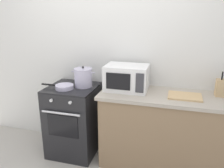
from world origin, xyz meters
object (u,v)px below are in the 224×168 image
at_px(knife_block, 222,88).
at_px(cutting_board, 185,96).
at_px(frying_pan, 64,87).
at_px(stove, 74,120).
at_px(microwave, 127,78).
at_px(stock_pot, 83,78).

bearing_deg(knife_block, cutting_board, -160.11).
bearing_deg(frying_pan, stove, 59.09).
xyz_separation_m(microwave, knife_block, (1.06, 0.06, -0.05)).
xyz_separation_m(cutting_board, knife_block, (0.39, 0.14, 0.09)).
distance_m(stove, cutting_board, 1.44).
height_order(frying_pan, knife_block, knife_block).
relative_size(stock_pot, knife_block, 1.11).
bearing_deg(microwave, cutting_board, -6.60).
xyz_separation_m(stock_pot, knife_block, (1.61, 0.09, -0.02)).
relative_size(stove, microwave, 1.84).
height_order(stove, frying_pan, frying_pan).
distance_m(stove, microwave, 0.92).
xyz_separation_m(microwave, cutting_board, (0.67, -0.08, -0.14)).
height_order(stock_pot, knife_block, knife_block).
xyz_separation_m(stove, knife_block, (1.75, 0.14, 0.56)).
xyz_separation_m(frying_pan, knife_block, (1.80, 0.24, 0.07)).
bearing_deg(frying_pan, knife_block, 7.59).
bearing_deg(cutting_board, stock_pot, 177.62).
bearing_deg(frying_pan, microwave, 13.50).
bearing_deg(knife_block, stock_pot, -176.82).
distance_m(stove, frying_pan, 0.50).
xyz_separation_m(stock_pot, microwave, (0.55, 0.03, 0.03)).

